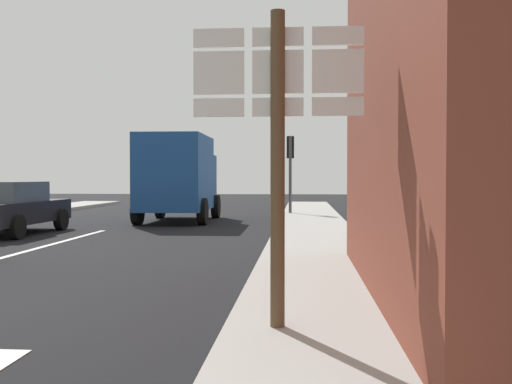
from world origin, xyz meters
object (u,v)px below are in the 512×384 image
object	(u,v)px
delivery_truck	(178,176)
sedan_far	(9,207)
traffic_light_far_right	(290,157)
route_sign_post	(278,135)

from	to	relation	value
delivery_truck	sedan_far	bearing A→B (deg)	-126.02
traffic_light_far_right	delivery_truck	bearing A→B (deg)	-139.99
delivery_truck	route_sign_post	xyz separation A→B (m)	(4.18, -15.14, 0.35)
sedan_far	traffic_light_far_right	distance (m)	11.48
sedan_far	delivery_truck	xyz separation A→B (m)	(3.69, 5.08, 0.89)
delivery_truck	route_sign_post	size ratio (longest dim) A/B	1.57
sedan_far	traffic_light_far_right	size ratio (longest dim) A/B	1.29
delivery_truck	route_sign_post	world-z (taller)	route_sign_post
sedan_far	route_sign_post	distance (m)	12.83
delivery_truck	route_sign_post	distance (m)	15.71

